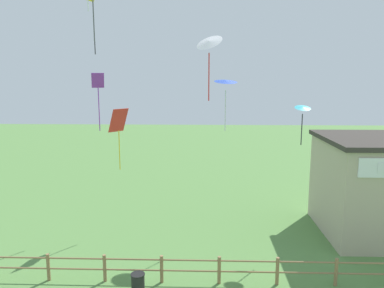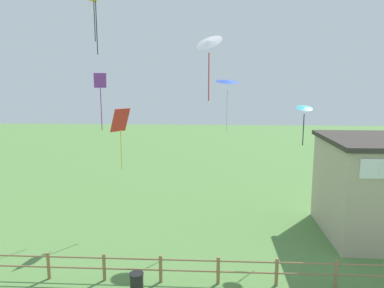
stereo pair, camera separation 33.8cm
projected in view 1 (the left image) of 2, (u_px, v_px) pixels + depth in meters
name	position (u px, v px, depth m)	size (l,w,h in m)	color
wooden_fence	(190.00, 268.00, 15.23)	(21.30, 0.14, 1.16)	olive
trash_bin	(138.00, 283.00, 14.59)	(0.56, 0.56, 0.78)	black
kite_blue_delta	(226.00, 82.00, 19.60)	(1.50, 1.49, 2.81)	blue
kite_purple_streamer	(98.00, 90.00, 20.48)	(0.79, 0.68, 3.17)	purple
kite_white_delta	(209.00, 43.00, 15.40)	(1.46, 1.42, 2.77)	white
kite_red_diamond	(119.00, 125.00, 20.09)	(1.06, 1.11, 3.35)	red
kite_cyan_delta	(303.00, 109.00, 18.53)	(0.86, 0.85, 2.03)	#2DB2C6
kite_yellow_diamond	(93.00, 6.00, 20.28)	(0.67, 0.79, 3.66)	yellow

